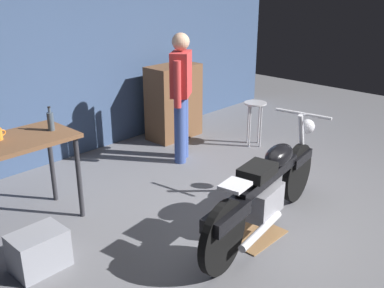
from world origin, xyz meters
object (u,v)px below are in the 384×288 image
at_px(shop_stool, 255,112).
at_px(storage_bin, 39,251).
at_px(motorcycle, 267,188).
at_px(person_standing, 181,92).
at_px(wooden_dresser, 174,102).
at_px(bottle, 51,121).

relative_size(shop_stool, storage_bin, 1.45).
relative_size(motorcycle, person_standing, 1.30).
height_order(person_standing, wooden_dresser, person_standing).
xyz_separation_m(motorcycle, person_standing, (0.71, 1.83, 0.48)).
height_order(shop_stool, storage_bin, shop_stool).
distance_m(shop_stool, wooden_dresser, 1.23).
xyz_separation_m(motorcycle, shop_stool, (1.82, 1.45, 0.05)).
relative_size(wooden_dresser, bottle, 4.56).
distance_m(shop_stool, bottle, 3.05).
bearing_deg(shop_stool, motorcycle, -141.47).
bearing_deg(motorcycle, bottle, 115.37).
xyz_separation_m(person_standing, wooden_dresser, (0.57, 0.72, -0.38)).
bearing_deg(storage_bin, wooden_dresser, 26.30).
distance_m(motorcycle, wooden_dresser, 2.85).
bearing_deg(bottle, person_standing, 2.32).
relative_size(motorcycle, bottle, 9.03).
distance_m(wooden_dresser, storage_bin, 3.46).
bearing_deg(bottle, motorcycle, -56.24).
bearing_deg(motorcycle, wooden_dresser, 55.01).
distance_m(shop_stool, storage_bin, 3.67).
height_order(motorcycle, bottle, bottle).
bearing_deg(storage_bin, motorcycle, -29.50).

